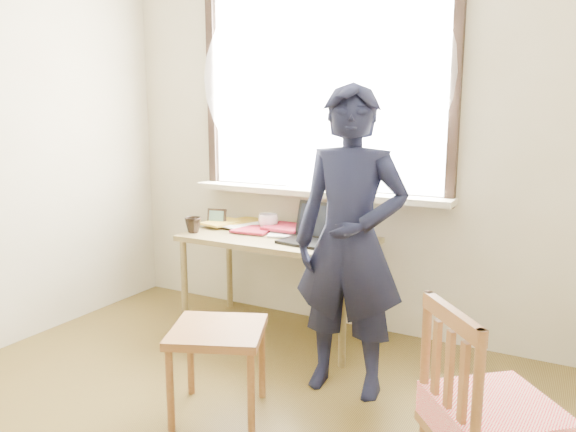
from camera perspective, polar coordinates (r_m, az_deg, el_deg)
The scene contains 13 objects.
room_shell at distance 2.23m, azimuth -12.54°, elevation 14.43°, with size 3.52×4.02×2.61m.
desk at distance 3.69m, azimuth -1.00°, elevation -3.13°, with size 1.24×0.62×0.67m.
laptop at distance 3.51m, azimuth 2.65°, elevation -1.75°, with size 0.39×0.33×0.24m.
mug_white at distance 3.88m, azimuth -2.00°, elevation -0.59°, with size 0.14×0.14×0.11m, color white.
mug_dark at distance 3.83m, azimuth -9.61°, elevation -0.91°, with size 0.11×0.11×0.10m, color black.
mouse at distance 3.39m, azimuth 4.60°, elevation -2.92°, with size 0.09×0.06×0.03m, color black.
desk_clutter at distance 3.98m, azimuth -3.49°, elevation -0.80°, with size 0.78×0.54×0.04m.
book_a at distance 4.06m, azimuth -3.95°, elevation -0.69°, with size 0.19×0.25×0.02m, color white.
book_b at distance 3.75m, azimuth 5.26°, elevation -1.73°, with size 0.17×0.23×0.02m, color white.
picture_frame at distance 4.04m, azimuth -7.24°, elevation -0.18°, with size 0.14×0.05×0.11m.
work_chair at distance 2.81m, azimuth -7.15°, elevation -12.51°, with size 0.57×0.56×0.45m.
side_chair at distance 2.11m, azimuth 19.79°, elevation -19.11°, with size 0.55×0.55×0.86m.
person at distance 2.91m, azimuth 6.33°, elevation -2.70°, with size 0.59×0.39×1.62m, color black.
Camera 1 is at (1.43, -1.48, 1.49)m, focal length 35.00 mm.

